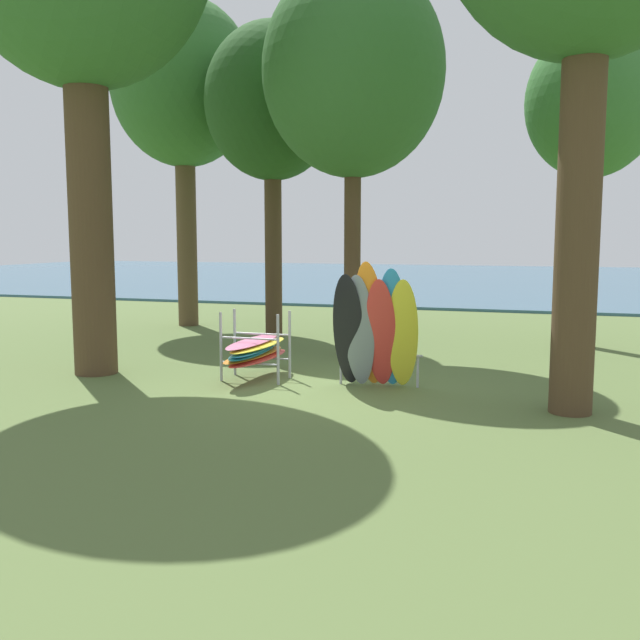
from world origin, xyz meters
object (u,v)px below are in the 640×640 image
(tree_deep_back, at_px, (353,73))
(board_storage_rack, at_px, (255,350))
(tree_far_left_back, at_px, (592,105))
(tree_far_right_back, at_px, (272,104))
(leaning_board_pile, at_px, (375,331))
(tree_mid_behind, at_px, (183,86))

(tree_deep_back, distance_m, board_storage_rack, 6.42)
(tree_far_left_back, xyz_separation_m, board_storage_rack, (-5.88, -5.95, -5.03))
(tree_far_right_back, xyz_separation_m, leaning_board_pile, (3.94, -5.38, -4.87))
(tree_mid_behind, xyz_separation_m, tree_deep_back, (5.87, -3.48, -0.76))
(tree_far_left_back, bearing_deg, tree_mid_behind, 176.18)
(tree_far_right_back, relative_size, board_storage_rack, 3.71)
(tree_far_left_back, bearing_deg, tree_far_right_back, -174.70)
(board_storage_rack, bearing_deg, tree_far_left_back, 45.32)
(leaning_board_pile, bearing_deg, board_storage_rack, 176.70)
(tree_mid_behind, height_order, tree_far_left_back, tree_mid_behind)
(tree_far_left_back, height_order, board_storage_rack, tree_far_left_back)
(leaning_board_pile, bearing_deg, tree_far_left_back, 59.23)
(tree_deep_back, relative_size, board_storage_rack, 3.89)
(tree_far_left_back, bearing_deg, board_storage_rack, -134.68)
(tree_mid_behind, distance_m, leaning_board_pile, 11.45)
(board_storage_rack, bearing_deg, leaning_board_pile, -3.30)
(board_storage_rack, bearing_deg, tree_mid_behind, 126.31)
(tree_deep_back, bearing_deg, board_storage_rack, -106.92)
(tree_far_right_back, distance_m, board_storage_rack, 7.66)
(leaning_board_pile, height_order, board_storage_rack, leaning_board_pile)
(tree_far_left_back, distance_m, tree_deep_back, 5.65)
(leaning_board_pile, bearing_deg, tree_mid_behind, 136.50)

